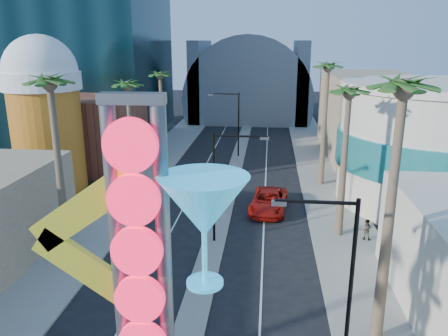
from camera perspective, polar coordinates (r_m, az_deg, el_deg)
sidewalk_west at (r=47.32m, az=-10.48°, el=-0.99°), size 5.00×100.00×0.15m
sidewalk_east at (r=45.84m, az=12.98°, el=-1.70°), size 5.00×100.00×0.15m
median at (r=48.47m, az=1.36°, el=-0.30°), size 1.60×84.00×0.15m
brick_filler_west at (r=51.27m, az=-16.79°, el=4.44°), size 10.00×10.00×8.00m
filler_east at (r=58.34m, az=18.20°, el=6.68°), size 10.00×20.00×10.00m
beer_mug at (r=43.94m, az=-22.35°, el=7.15°), size 7.00×7.00×14.50m
turquoise_building at (r=41.82m, az=25.88°, el=2.70°), size 16.60×16.60×10.60m
canopy at (r=80.97m, az=3.34°, el=9.43°), size 22.00×16.00×22.00m
neon_sign at (r=13.35m, az=-7.28°, el=-13.31°), size 6.53×2.60×12.55m
streetlight_0 at (r=29.87m, az=-0.30°, el=-1.27°), size 3.79×0.25×8.00m
streetlight_1 at (r=53.25m, az=1.33°, el=6.51°), size 3.79×0.25×8.00m
streetlight_2 at (r=18.90m, az=14.94°, el=-12.89°), size 3.45×0.25×8.00m
palm_1 at (r=27.58m, az=-21.68°, el=8.78°), size 2.40×2.40×12.70m
palm_2 at (r=40.59m, az=-12.45°, el=9.66°), size 2.40×2.40×11.20m
palm_3 at (r=52.07m, az=-8.32°, el=11.24°), size 2.40×2.40×11.20m
palm_5 at (r=19.27m, az=22.20°, el=7.31°), size 2.40×2.40×13.20m
palm_6 at (r=31.04m, az=15.98°, el=8.34°), size 2.40×2.40×11.70m
palm_7 at (r=42.77m, az=13.38°, el=11.73°), size 2.40×2.40×12.70m
red_pickup at (r=37.18m, az=5.86°, el=-4.32°), size 3.48×6.46×1.72m
pedestrian_b at (r=33.14m, az=18.08°, el=-7.61°), size 0.89×0.79×1.54m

